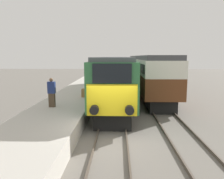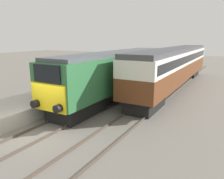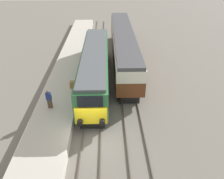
% 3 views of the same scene
% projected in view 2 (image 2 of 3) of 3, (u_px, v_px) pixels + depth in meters
% --- Properties ---
extents(ground_plane, '(120.00, 120.00, 0.00)m').
position_uv_depth(ground_plane, '(38.00, 134.00, 11.51)').
color(ground_plane, slate).
extents(platform_left, '(3.50, 50.00, 0.88)m').
position_uv_depth(platform_left, '(81.00, 89.00, 19.77)').
color(platform_left, '#B7B2A8').
rests_on(platform_left, ground_plane).
extents(rails_near_track, '(1.51, 60.00, 0.14)m').
position_uv_depth(rails_near_track, '(92.00, 107.00, 15.73)').
color(rails_near_track, '#4C4238').
rests_on(rails_near_track, ground_plane).
extents(rails_far_track, '(1.50, 60.00, 0.14)m').
position_uv_depth(rails_far_track, '(135.00, 115.00, 14.10)').
color(rails_far_track, '#4C4238').
rests_on(rails_far_track, ground_plane).
extents(locomotive, '(2.70, 16.17, 3.86)m').
position_uv_depth(locomotive, '(117.00, 71.00, 18.46)').
color(locomotive, black).
rests_on(locomotive, ground_plane).
extents(passenger_carriage, '(2.75, 20.49, 3.99)m').
position_uv_depth(passenger_carriage, '(175.00, 64.00, 21.82)').
color(passenger_carriage, black).
rests_on(passenger_carriage, ground_plane).
extents(person_on_platform, '(0.44, 0.26, 1.76)m').
position_uv_depth(person_on_platform, '(35.00, 83.00, 15.67)').
color(person_on_platform, '#473828').
rests_on(person_on_platform, platform_left).
extents(luggage_crate, '(0.70, 0.56, 0.60)m').
position_uv_depth(luggage_crate, '(82.00, 85.00, 17.91)').
color(luggage_crate, olive).
rests_on(luggage_crate, platform_left).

